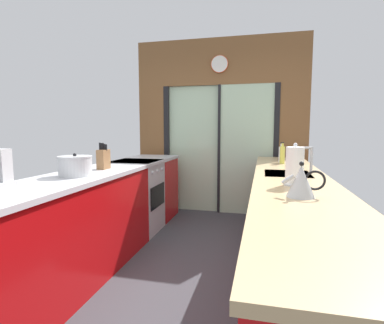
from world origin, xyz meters
name	(u,v)px	position (x,y,z in m)	size (l,w,h in m)	color
ground_plane	(193,259)	(0.00, 0.60, -0.01)	(5.04, 7.60, 0.02)	#38383D
back_wall_unit	(220,116)	(0.00, 2.40, 1.52)	(2.64, 0.12, 2.70)	brown
left_counter_run	(86,222)	(-0.91, 0.13, 0.47)	(0.62, 3.80, 0.92)	#AD0C0F
right_counter_run	(290,231)	(0.91, 0.30, 0.46)	(0.62, 3.80, 0.92)	#AD0C0F
sink_faucet	(307,156)	(1.06, 0.55, 1.09)	(0.19, 0.02, 0.25)	#B7BABC
oven_range	(136,197)	(-0.91, 1.25, 0.46)	(0.60, 0.60, 0.92)	#B7BABC
knife_block	(103,159)	(-0.89, 0.43, 1.02)	(0.09, 0.14, 0.27)	brown
stock_pot	(75,166)	(-0.89, -0.03, 1.01)	(0.28, 0.28, 0.20)	#B7BABC
kettle	(301,181)	(0.89, -0.43, 1.01)	(0.25, 0.16, 0.21)	#B7BABC
soap_bottle_near	(282,154)	(0.89, 1.35, 1.03)	(0.06, 0.06, 0.25)	#D1CC4C
soap_bottle_far	(282,154)	(0.89, 1.48, 1.02)	(0.07, 0.07, 0.24)	silver
paper_towel_roll	(295,166)	(0.89, -0.05, 1.06)	(0.14, 0.14, 0.30)	#B7BABC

